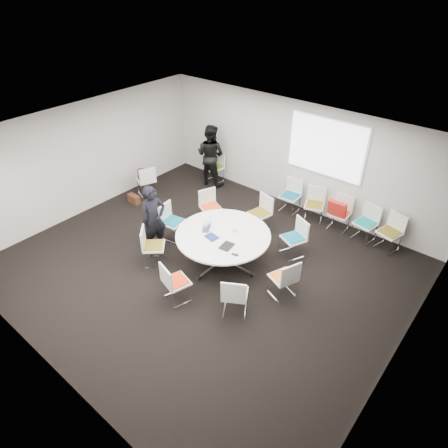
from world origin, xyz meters
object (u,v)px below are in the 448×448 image
Objects in this scene: laptop at (209,228)px; brown_bag at (134,199)px; chair_ring_h at (235,301)px; chair_back_a at (290,202)px; conference_table at (223,242)px; person_back at (211,155)px; chair_ring_b at (293,244)px; chair_ring_a at (283,284)px; maroon_bag at (145,174)px; chair_ring_d at (211,214)px; chair_back_d at (364,229)px; chair_back_e at (388,239)px; person_main at (154,219)px; chair_ring_g at (176,289)px; chair_back_c at (339,219)px; chair_back_b at (314,211)px; cup at (235,229)px; chair_ring_c at (260,219)px; chair_spare_left at (147,186)px; chair_person_back at (215,173)px; chair_ring_e at (173,228)px; chair_ring_f at (154,252)px.

brown_bag is (-3.10, 0.41, -0.62)m from laptop.
chair_back_a is (-1.13, 3.75, 0.00)m from chair_ring_h.
person_back is at bearing 135.24° from conference_table.
chair_ring_a is at bearing 137.77° from chair_ring_b.
chair_ring_d is at bearing 0.85° from maroon_bag.
chair_ring_a is 1.06m from chair_ring_h.
chair_back_a reaches higher than laptop.
chair_back_d is 0.57m from chair_back_e.
chair_ring_d is at bearing 14.80° from brown_bag.
chair_ring_b reaches higher than conference_table.
chair_ring_a is at bearing -2.30° from conference_table.
chair_back_e is 0.55× the size of person_main.
chair_ring_d is 2.77m from chair_ring_g.
chair_back_c is at bearing 55.68° from chair_ring_h.
chair_back_b is 9.78× the size of cup.
chair_ring_c is 2.47m from chair_back_d.
brown_bag is (-4.52, -0.80, -0.16)m from chair_ring_b.
chair_ring_g is 2.44× the size of brown_bag.
person_main is at bearing -157.50° from conference_table.
chair_ring_h is at bearing 39.05° from chair_ring_g.
chair_ring_a is 2.86m from chair_back_d.
chair_ring_d is (-2.79, 1.05, 0.00)m from chair_ring_a.
chair_ring_g is 1.00× the size of chair_spare_left.
chair_ring_c is 0.55× the size of person_main.
brown_bag is at bearing 77.83° from chair_person_back.
chair_back_d is at bearing -30.27° from person_main.
chair_ring_g is at bearing 70.55° from chair_back_c.
chair_ring_d is 2.23m from person_back.
conference_table is 2.29× the size of chair_spare_left.
chair_ring_h reaches higher than cup.
chair_ring_e is 2.10m from chair_ring_g.
chair_back_b is 2.41× the size of laptop.
person_main is (-3.51, -3.37, 0.52)m from chair_back_d.
chair_ring_h is (2.62, -0.97, 0.00)m from chair_ring_e.
chair_back_c is (2.50, 3.75, 0.00)m from chair_ring_f.
laptop is at bearing 79.06° from chair_back_a.
chair_ring_a is 1.00× the size of chair_back_c.
chair_back_a and chair_person_back have the same top height.
chair_back_b is at bearing -17.32° from person_main.
person_back reaches higher than chair_person_back.
chair_back_b reaches higher than conference_table.
chair_spare_left is 0.58m from brown_bag.
brown_bag is (0.08, -0.56, -0.16)m from chair_spare_left.
chair_back_b is 1.00× the size of chair_back_c.
conference_table is 3.70m from maroon_bag.
chair_spare_left is at bearing 18.07° from chair_back_c.
cup reaches higher than maroon_bag.
chair_back_d is at bearing -49.23° from chair_spare_left.
maroon_bag reaches higher than laptop.
person_main is at bearing -26.54° from brown_bag.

